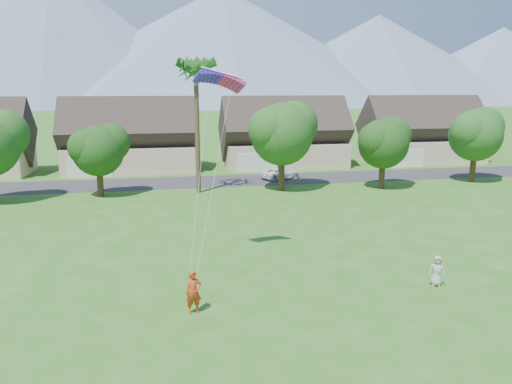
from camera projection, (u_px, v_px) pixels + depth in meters
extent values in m
plane|color=#2D6019|center=(302.00, 330.00, 20.70)|extent=(500.00, 500.00, 0.00)
cube|color=#2D2D30|center=(213.00, 181.00, 53.36)|extent=(90.00, 7.00, 0.01)
imported|color=#BA3A15|center=(194.00, 292.00, 22.06)|extent=(0.80, 0.61, 1.99)
imported|color=#B2B3AF|center=(437.00, 271.00, 25.19)|extent=(0.92, 0.80, 1.58)
imported|color=white|center=(281.00, 173.00, 54.61)|extent=(4.91, 3.59, 1.24)
cone|color=slate|center=(56.00, 36.00, 252.96)|extent=(190.00, 190.00, 70.00)
cone|color=slate|center=(223.00, 47.00, 269.62)|extent=(240.00, 240.00, 62.00)
cone|color=slate|center=(378.00, 60.00, 287.62)|extent=(200.00, 200.00, 50.00)
cone|color=slate|center=(500.00, 66.00, 303.04)|extent=(180.00, 180.00, 45.00)
cube|color=beige|center=(131.00, 158.00, 60.02)|extent=(15.00, 8.00, 3.00)
cube|color=#382D28|center=(129.00, 131.00, 59.34)|extent=(15.75, 8.15, 8.15)
cube|color=silver|center=(90.00, 168.00, 55.42)|extent=(4.80, 0.12, 2.20)
cube|color=beige|center=(284.00, 154.00, 63.55)|extent=(15.00, 8.00, 3.00)
cube|color=#382D28|center=(284.00, 128.00, 62.88)|extent=(15.75, 8.15, 8.15)
cube|color=silver|center=(258.00, 163.00, 58.96)|extent=(4.80, 0.12, 2.20)
cube|color=beige|center=(421.00, 151.00, 67.09)|extent=(15.00, 8.00, 3.00)
cube|color=#382D28|center=(422.00, 126.00, 66.41)|extent=(15.75, 8.15, 8.15)
cube|color=silver|center=(406.00, 159.00, 62.49)|extent=(4.80, 0.12, 2.20)
cylinder|color=#47301C|center=(100.00, 185.00, 45.80)|extent=(0.56, 0.56, 2.18)
sphere|color=#214916|center=(98.00, 151.00, 45.15)|extent=(4.62, 4.62, 4.62)
cylinder|color=#47301C|center=(281.00, 176.00, 48.42)|extent=(0.62, 0.62, 2.82)
sphere|color=#214916|center=(282.00, 134.00, 47.58)|extent=(5.98, 5.98, 5.98)
cylinder|color=#47301C|center=(382.00, 177.00, 49.38)|extent=(0.58, 0.58, 2.30)
sphere|color=#214916|center=(383.00, 144.00, 48.69)|extent=(4.90, 4.90, 4.90)
cylinder|color=#47301C|center=(473.00, 170.00, 52.84)|extent=(0.60, 0.60, 2.56)
sphere|color=#214916|center=(476.00, 135.00, 52.08)|extent=(5.44, 5.44, 5.44)
cylinder|color=#4C3D26|center=(197.00, 130.00, 46.46)|extent=(0.44, 0.44, 12.00)
sphere|color=#286021|center=(196.00, 60.00, 45.16)|extent=(3.00, 3.00, 3.00)
cube|color=#3419BF|center=(207.00, 78.00, 26.42)|extent=(1.52, 1.28, 0.50)
cube|color=#B62278|center=(232.00, 78.00, 26.67)|extent=(1.52, 1.28, 0.50)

